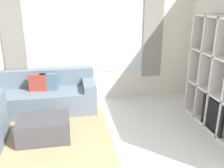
% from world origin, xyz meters
% --- Properties ---
extents(wall_back, '(5.92, 0.11, 2.70)m').
position_xyz_m(wall_back, '(0.00, 3.21, 1.36)').
color(wall_back, silver).
rests_on(wall_back, ground_plane).
extents(area_rug, '(2.91, 2.06, 0.01)m').
position_xyz_m(area_rug, '(-1.22, 1.72, 0.01)').
color(area_rug, tan).
rests_on(area_rug, ground_plane).
extents(couch_main, '(2.12, 0.82, 0.81)m').
position_xyz_m(couch_main, '(-0.96, 2.75, 0.31)').
color(couch_main, slate).
rests_on(couch_main, ground_plane).
extents(ottoman, '(0.83, 0.58, 0.39)m').
position_xyz_m(ottoman, '(-0.86, 1.61, 0.19)').
color(ottoman, '#47474C').
rests_on(ottoman, ground_plane).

